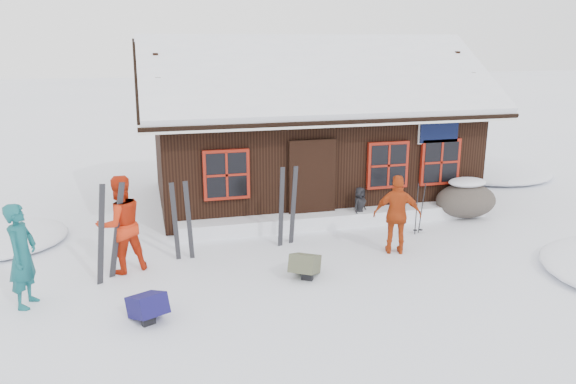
% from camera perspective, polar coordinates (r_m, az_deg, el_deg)
% --- Properties ---
extents(ground, '(120.00, 120.00, 0.00)m').
position_cam_1_polar(ground, '(10.96, 1.60, -7.66)').
color(ground, white).
rests_on(ground, ground).
extents(mountain_hut, '(8.90, 6.09, 4.42)m').
position_cam_1_polar(mountain_hut, '(15.54, 1.85, 5.26)').
color(mountain_hut, black).
rests_on(mountain_hut, ground).
extents(snow_drift, '(7.60, 0.60, 0.35)m').
position_cam_1_polar(snow_drift, '(13.35, 5.11, -2.66)').
color(snow_drift, white).
rests_on(snow_drift, ground).
extents(snow_mounds, '(20.60, 13.20, 0.48)m').
position_cam_1_polar(snow_mounds, '(13.11, 6.28, -3.84)').
color(snow_mounds, white).
rests_on(snow_mounds, ground).
extents(skier_teal, '(0.58, 0.73, 1.76)m').
position_cam_1_polar(skier_teal, '(10.12, -25.39, -5.85)').
color(skier_teal, '#125155').
rests_on(skier_teal, ground).
extents(skier_orange_left, '(1.11, 1.01, 1.87)m').
position_cam_1_polar(skier_orange_left, '(10.93, -16.65, -3.16)').
color(skier_orange_left, red).
rests_on(skier_orange_left, ground).
extents(skier_orange_right, '(1.04, 0.70, 1.65)m').
position_cam_1_polar(skier_orange_right, '(11.62, 11.04, -2.27)').
color(skier_orange_right, '#AB3911').
rests_on(skier_orange_right, ground).
extents(skier_crouched, '(0.53, 0.50, 0.91)m').
position_cam_1_polar(skier_crouched, '(13.40, 7.28, -1.40)').
color(skier_crouched, black).
rests_on(skier_crouched, ground).
extents(boulder, '(1.53, 1.15, 0.89)m').
position_cam_1_polar(boulder, '(14.53, 17.61, -0.71)').
color(boulder, '#534A42').
rests_on(boulder, ground).
extents(ski_pair_left, '(0.61, 0.37, 1.85)m').
position_cam_1_polar(ski_pair_left, '(10.68, -17.72, -4.00)').
color(ski_pair_left, black).
rests_on(ski_pair_left, ground).
extents(ski_pair_mid, '(0.43, 0.09, 1.65)m').
position_cam_1_polar(ski_pair_mid, '(11.31, -10.71, -3.03)').
color(ski_pair_mid, black).
rests_on(ski_pair_mid, ground).
extents(ski_pair_right, '(0.47, 0.16, 1.76)m').
position_cam_1_polar(ski_pair_right, '(11.90, -0.07, -1.56)').
color(ski_pair_right, black).
rests_on(ski_pair_right, ground).
extents(ski_poles, '(0.22, 0.11, 1.21)m').
position_cam_1_polar(ski_poles, '(12.97, 13.18, -1.75)').
color(ski_poles, black).
rests_on(ski_poles, ground).
extents(backpack_blue, '(0.68, 0.75, 0.33)m').
position_cam_1_polar(backpack_blue, '(9.25, -14.06, -11.54)').
color(backpack_blue, '#141047').
rests_on(backpack_blue, ground).
extents(backpack_olive, '(0.73, 0.77, 0.34)m').
position_cam_1_polar(backpack_olive, '(10.51, 1.72, -7.71)').
color(backpack_olive, '#494C36').
rests_on(backpack_olive, ground).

